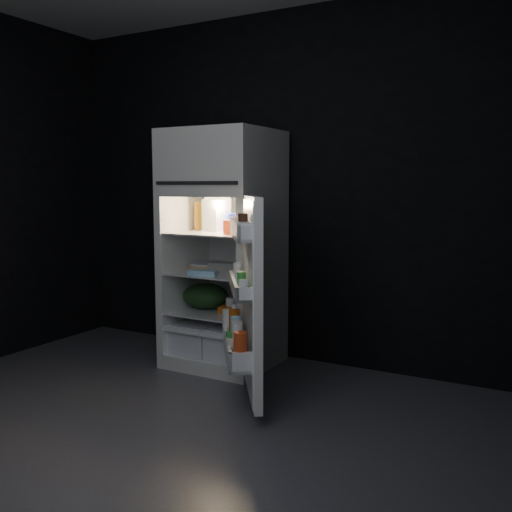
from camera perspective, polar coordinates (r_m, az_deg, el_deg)
The scene contains 17 objects.
floor at distance 3.34m, azimuth -10.45°, elevation -17.33°, with size 4.00×3.40×0.00m, color #4E4E53.
wall_back at distance 4.48m, azimuth 3.18°, elevation 6.77°, with size 4.00×0.00×2.70m, color black.
refrigerator at distance 4.34m, azimuth -3.15°, elevation 1.54°, with size 0.76×0.71×1.78m.
fridge_door at distance 3.50m, azimuth -0.89°, elevation -4.37°, with size 0.57×0.70×1.22m.
milk_jug at distance 4.35m, azimuth -3.97°, elevation 4.07°, with size 0.16×0.16×0.24m, color white.
mayo_jar at distance 4.26m, azimuth -2.25°, elevation 3.34°, with size 0.12×0.12×0.14m, color #1E29A7.
jam_jar at distance 4.20m, azimuth -0.75°, elevation 3.23°, with size 0.10×0.10×0.13m, color black.
amber_bottle at distance 4.48m, azimuth -5.64°, elevation 4.01°, with size 0.09×0.09×0.22m, color #B97A1D.
small_carton at distance 4.10m, azimuth -2.68°, elevation 2.91°, with size 0.08×0.06×0.10m, color red.
egg_carton at distance 4.29m, azimuth -2.97°, elevation -1.13°, with size 0.27×0.10×0.07m, color gray.
pie at distance 4.46m, azimuth -4.75°, elevation -1.03°, with size 0.32×0.32×0.04m, color tan.
flat_package at distance 4.12m, azimuth -5.38°, elevation -1.70°, with size 0.20×0.10×0.04m, color #97CBEA.
wrapped_pkg at distance 4.38m, azimuth 0.29°, elevation -1.09°, with size 0.11×0.09×0.05m, color beige.
produce_bag at distance 4.43m, azimuth -5.08°, elevation -3.99°, with size 0.36×0.31×0.20m, color #193815.
yogurt_tray at distance 4.27m, azimuth -1.89°, elevation -5.40°, with size 0.26×0.14×0.05m, color #BB5410.
small_can_red at distance 4.45m, azimuth -0.87°, elevation -4.62°, with size 0.07×0.07×0.09m, color #BB5410.
small_can_silver at distance 4.35m, azimuth 0.13°, elevation -4.90°, with size 0.07×0.07×0.09m, color silver.
Camera 1 is at (1.96, -2.33, 1.37)m, focal length 40.00 mm.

